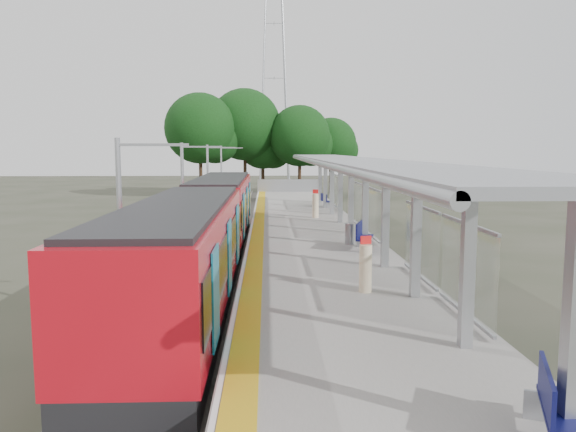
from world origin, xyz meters
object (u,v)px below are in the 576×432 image
object	(u,v)px
train	(207,225)
info_pillar_far	(315,206)
litter_bin	(350,234)
info_pillar_near	(365,268)
bench_near	(554,403)
bench_mid	(362,235)
bench_far	(325,200)

from	to	relation	value
train	info_pillar_far	size ratio (longest dim) A/B	16.25
litter_bin	info_pillar_far	bearing A→B (deg)	94.08
info_pillar_near	litter_bin	xyz separation A→B (m)	(0.76, 8.12, -0.26)
train	litter_bin	xyz separation A→B (m)	(5.97, 1.25, -0.60)
bench_near	bench_mid	distance (m)	15.09
bench_far	bench_mid	bearing A→B (deg)	-103.00
bench_near	litter_bin	world-z (taller)	bench_near
info_pillar_near	bench_mid	bearing A→B (deg)	65.25
info_pillar_far	bench_mid	bearing A→B (deg)	-63.68
info_pillar_far	litter_bin	bearing A→B (deg)	-64.76
bench_far	info_pillar_near	size ratio (longest dim) A/B	0.88
bench_mid	bench_far	world-z (taller)	bench_mid
bench_near	litter_bin	xyz separation A→B (m)	(-0.42, 16.46, -0.10)
bench_far	train	bearing A→B (deg)	-123.10
info_pillar_far	bench_near	bearing A→B (deg)	-66.42
bench_near	bench_far	size ratio (longest dim) A/B	1.12
bench_far	bench_near	bearing A→B (deg)	-102.38
train	info_pillar_near	world-z (taller)	train
bench_near	bench_far	bearing A→B (deg)	110.23
info_pillar_near	litter_bin	bearing A→B (deg)	68.88
bench_near	info_pillar_far	xyz separation A→B (m)	(-1.10, 25.94, 0.18)
bench_near	litter_bin	bearing A→B (deg)	111.96
train	info_pillar_near	distance (m)	8.63
info_pillar_near	bench_near	bearing A→B (deg)	-97.76
train	info_pillar_near	bearing A→B (deg)	-52.78
train	litter_bin	distance (m)	6.13
bench_mid	litter_bin	world-z (taller)	bench_mid
bench_near	bench_mid	size ratio (longest dim) A/B	0.91
litter_bin	bench_near	bearing A→B (deg)	-88.53
bench_mid	bench_far	bearing A→B (deg)	106.62
bench_near	info_pillar_near	world-z (taller)	info_pillar_near
bench_mid	info_pillar_near	bearing A→B (deg)	-81.44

